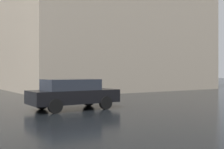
# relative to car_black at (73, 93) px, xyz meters

# --- Properties ---
(car_black) EXTENTS (1.85, 4.10, 1.41)m
(car_black) POSITION_rel_car_black_xyz_m (0.00, 0.00, 0.00)
(car_black) COLOR black
(car_black) RESTS_ON ground_plane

